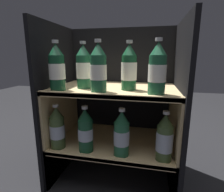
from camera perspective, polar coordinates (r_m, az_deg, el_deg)
fridge_back_wall at (r=1.18m, az=2.88°, el=-0.10°), size 0.69×0.02×0.88m
fridge_side_left at (r=1.09m, az=-16.92°, el=-1.76°), size 0.02×0.46×0.88m
fridge_side_right at (r=0.97m, az=20.81°, el=-3.81°), size 0.02×0.46×0.88m
shelf_lower at (r=1.06m, az=0.62°, el=-16.26°), size 0.65×0.42×0.23m
shelf_upper at (r=0.98m, az=0.69°, el=-5.38°), size 0.65×0.42×0.54m
bottle_upper_front_0 at (r=0.88m, az=-17.52°, el=8.56°), size 0.08×0.08×0.24m
bottle_upper_front_1 at (r=0.80m, az=-4.46°, el=8.77°), size 0.08×0.08×0.24m
bottle_upper_front_2 at (r=0.77m, az=14.57°, el=8.23°), size 0.08×0.08×0.24m
bottle_upper_back_0 at (r=0.92m, az=-9.22°, el=9.08°), size 0.08×0.08×0.24m
bottle_upper_back_1 at (r=0.86m, az=5.59°, el=8.94°), size 0.08×0.08×0.24m
bottle_lower_front_0 at (r=0.96m, az=-17.46°, el=-10.10°), size 0.08×0.08×0.24m
bottle_lower_front_1 at (r=0.90m, az=-8.64°, el=-11.25°), size 0.08×0.08×0.24m
bottle_lower_front_2 at (r=0.86m, az=3.14°, el=-12.44°), size 0.08×0.08×0.24m
bottle_lower_front_3 at (r=0.85m, az=16.78°, el=-13.19°), size 0.08×0.08×0.24m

